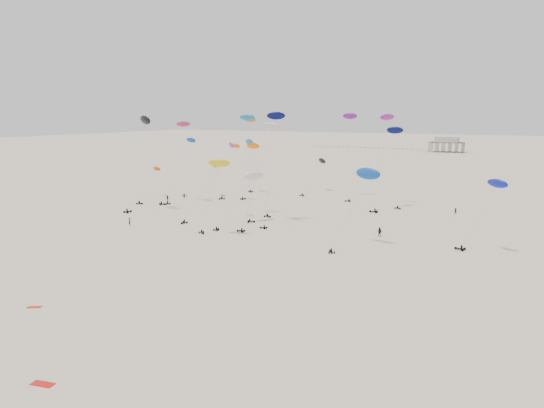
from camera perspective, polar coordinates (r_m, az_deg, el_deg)
The scene contains 30 objects.
ground_plane at distance 210.02m, azimuth 14.23°, elevation 2.72°, with size 900.00×900.00×0.00m, color beige.
pavilion_main at distance 358.33m, azimuth 18.28°, elevation 6.00°, with size 21.00×13.00×9.80m.
pier_fence at distance 370.43m, azimuth 10.26°, elevation 5.91°, with size 80.20×0.20×1.50m.
rig_0 at distance 124.58m, azimuth -5.85°, elevation 4.01°, with size 7.62×15.28×20.84m.
rig_1 at distance 157.77m, azimuth -2.61°, elevation 6.43°, with size 5.70×12.03×23.99m.
rig_2 at distance 120.91m, azimuth 0.23°, elevation 7.62°, with size 5.66×13.03×25.82m.
rig_3 at distance 152.63m, azimuth -4.52°, elevation 4.07°, with size 6.58×4.62×16.34m.
rig_4 at distance 168.97m, azimuth 5.08°, elevation 4.10°, with size 4.66×17.00×15.99m.
rig_5 at distance 128.08m, azimuth -2.59°, elevation 6.72°, with size 9.99×12.70×25.57m.
rig_6 at distance 159.83m, azimuth -6.80°, elevation 3.73°, with size 10.79×9.56×12.22m.
rig_7 at distance 130.15m, azimuth -1.60°, elevation 4.12°, with size 9.48×6.24×17.86m.
rig_8 at distance 120.45m, azimuth -2.40°, elevation 2.42°, with size 4.69×16.41×15.71m.
rig_9 at distance 159.54m, azimuth 8.35°, elevation 7.94°, with size 7.58×14.11×26.05m.
rig_10 at distance 167.15m, azimuth -2.43°, elevation 5.80°, with size 4.78×4.09×16.84m.
rig_11 at distance 157.13m, azimuth -12.98°, elevation 2.33°, with size 8.29×16.09×16.84m.
rig_12 at distance 140.25m, azimuth 11.91°, elevation 6.44°, with size 4.32×13.39×25.07m.
rig_13 at distance 120.09m, azimuth -0.45°, elevation 7.11°, with size 5.53×16.81×24.76m.
rig_14 at distance 108.13m, azimuth -5.97°, elevation 3.40°, with size 7.04×4.03×15.87m.
rig_15 at distance 101.03m, azimuth 9.91°, elevation 2.44°, with size 6.98×13.08×16.19m.
rig_16 at distance 139.64m, azimuth -13.77°, elevation 7.24°, with size 6.09×10.88×24.33m.
rig_17 at distance 102.42m, azimuth 22.26°, elevation 0.50°, with size 8.66×5.53×13.41m.
rig_18 at distance 149.02m, azimuth -9.64°, elevation 4.82°, with size 7.09×11.55×18.92m.
rig_19 at distance 151.05m, azimuth -9.93°, elevation 6.48°, with size 4.05×11.79×22.90m.
rig_21 at distance 148.62m, azimuth 13.13°, elevation 6.53°, with size 7.54×12.00×21.97m.
spectator_0 at distance 122.31m, azimuth -15.04°, elevation -2.21°, with size 0.74×0.51×2.03m, color black.
spectator_1 at distance 109.56m, azimuth 11.49°, elevation -3.45°, with size 1.09×0.63×2.23m, color black.
spectator_2 at distance 152.97m, azimuth -11.17°, elevation 0.30°, with size 1.23×0.66×2.08m, color black.
spectator_3 at distance 138.59m, azimuth 19.12°, elevation -1.03°, with size 0.69×0.47×1.89m, color black.
grounded_kite_a at distance 55.70m, azimuth -23.44°, elevation -17.37°, with size 2.20×0.90×0.08m, color red.
grounded_kite_b at distance 75.85m, azimuth -24.20°, elevation -10.10°, with size 1.80×0.70×0.07m, color red.
Camera 1 is at (47.28, -3.14, 24.66)m, focal length 35.00 mm.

